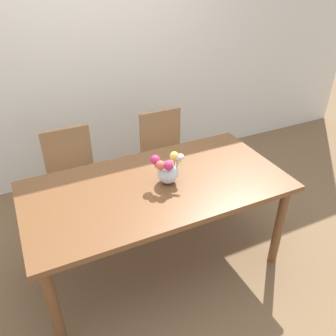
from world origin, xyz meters
TOP-DOWN VIEW (x-y plane):
  - ground_plane at (0.00, 0.00)m, footprint 12.00×12.00m
  - back_wall at (0.00, 1.60)m, footprint 7.00×0.10m
  - dining_table at (0.00, 0.00)m, footprint 1.87×0.95m
  - chair_left at (-0.45, 0.82)m, footprint 0.42×0.42m
  - chair_right at (0.45, 0.82)m, footprint 0.42×0.42m
  - flower_vase at (0.08, -0.02)m, footprint 0.24×0.18m

SIDE VIEW (x-z plane):
  - ground_plane at x=0.00m, z-range 0.00..0.00m
  - chair_left at x=-0.45m, z-range 0.07..0.97m
  - chair_right at x=0.45m, z-range 0.07..0.97m
  - dining_table at x=0.00m, z-range 0.30..1.07m
  - flower_vase at x=0.08m, z-range 0.75..1.00m
  - back_wall at x=0.00m, z-range 0.00..2.80m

